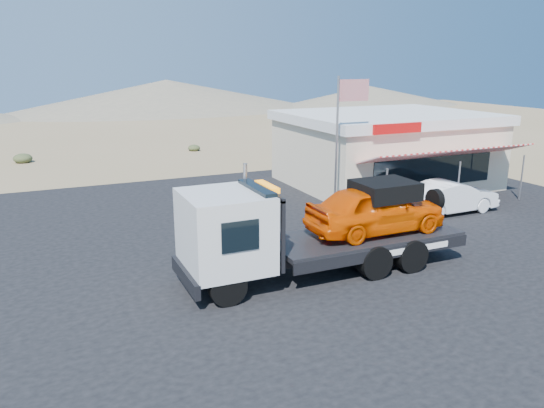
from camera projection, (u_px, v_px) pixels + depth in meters
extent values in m
plane|color=olive|center=(281.00, 268.00, 17.45)|extent=(120.00, 120.00, 0.00)
cube|color=black|center=(295.00, 234.00, 20.88)|extent=(32.00, 24.00, 0.02)
cylinder|color=black|center=(228.00, 287.00, 14.64)|extent=(1.07, 0.32, 1.07)
cylinder|color=black|center=(205.00, 261.00, 16.53)|extent=(1.07, 0.32, 1.07)
cylinder|color=black|center=(373.00, 261.00, 16.54)|extent=(1.07, 0.59, 1.07)
cylinder|color=black|center=(338.00, 241.00, 18.43)|extent=(1.07, 0.59, 1.07)
cylinder|color=black|center=(409.00, 255.00, 17.09)|extent=(1.07, 0.59, 1.07)
cylinder|color=black|center=(371.00, 235.00, 18.98)|extent=(1.07, 0.59, 1.07)
cube|color=black|center=(332.00, 249.00, 17.11)|extent=(8.78, 1.07, 0.32)
cube|color=silver|center=(225.00, 231.00, 15.38)|extent=(2.36, 2.52, 2.25)
cube|color=black|center=(257.00, 202.00, 15.58)|extent=(0.37, 2.14, 0.96)
cube|color=black|center=(267.00, 227.00, 15.92)|extent=(0.11, 2.36, 2.14)
cube|color=orange|center=(267.00, 187.00, 15.60)|extent=(0.27, 1.28, 0.16)
cube|color=black|center=(363.00, 236.00, 17.50)|extent=(6.42, 2.46, 0.16)
imported|color=#EA4D00|center=(376.00, 209.00, 17.43)|extent=(4.71, 1.90, 1.61)
cube|color=black|center=(385.00, 190.00, 17.40)|extent=(1.93, 1.61, 0.59)
imported|color=white|center=(451.00, 197.00, 23.64)|extent=(4.43, 1.60, 1.45)
cube|color=beige|center=(385.00, 153.00, 29.08)|extent=(10.00, 8.00, 3.40)
cube|color=white|center=(387.00, 117.00, 28.57)|extent=(10.40, 8.40, 0.50)
cube|color=red|center=(397.00, 128.00, 23.83)|extent=(2.60, 0.12, 0.45)
cube|color=black|center=(434.00, 170.00, 25.59)|extent=(7.00, 0.06, 1.60)
cube|color=red|center=(448.00, 153.00, 24.57)|extent=(9.00, 1.73, 0.61)
cylinder|color=#99999E|center=(386.00, 194.00, 22.63)|extent=(0.08, 0.08, 2.20)
cylinder|color=#99999E|center=(458.00, 185.00, 24.21)|extent=(0.08, 0.08, 2.20)
cylinder|color=#99999E|center=(522.00, 177.00, 25.79)|extent=(0.08, 0.08, 2.20)
cylinder|color=#99999E|center=(336.00, 148.00, 22.49)|extent=(0.10, 0.10, 6.00)
cube|color=#B20C14|center=(354.00, 90.00, 22.16)|extent=(1.50, 0.02, 0.90)
ellipsoid|color=#364223|center=(23.00, 158.00, 35.56)|extent=(1.22, 1.22, 0.66)
ellipsoid|color=#364223|center=(194.00, 148.00, 40.29)|extent=(0.92, 0.92, 0.50)
cone|color=#726B59|center=(167.00, 95.00, 71.96)|extent=(44.00, 44.00, 4.20)
cone|color=#726B59|center=(369.00, 96.00, 80.43)|extent=(32.00, 32.00, 3.00)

